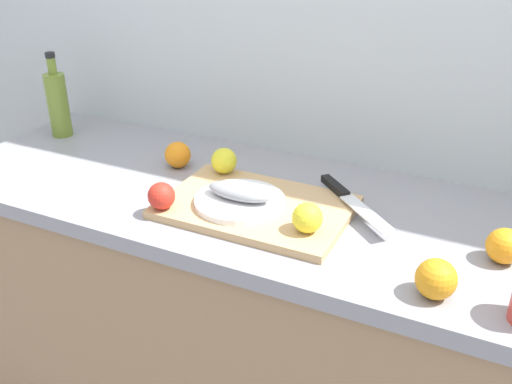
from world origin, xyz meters
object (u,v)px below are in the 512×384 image
object	(u,v)px
chef_knife	(346,196)
olive_oil_bottle	(58,103)
white_plate	(240,201)
fish_fillet	(240,192)
orange_0	(436,279)
lemon_0	(307,218)
cutting_board	(256,207)

from	to	relation	value
chef_knife	olive_oil_bottle	distance (m)	0.96
white_plate	olive_oil_bottle	xyz separation A→B (m)	(-0.74, 0.20, 0.08)
fish_fillet	orange_0	size ratio (longest dim) A/B	2.07
white_plate	lemon_0	bearing A→B (deg)	-14.17
fish_fillet	lemon_0	world-z (taller)	lemon_0
white_plate	fish_fillet	distance (m)	0.03
orange_0	chef_knife	bearing A→B (deg)	134.03
fish_fillet	lemon_0	size ratio (longest dim) A/B	2.41
lemon_0	olive_oil_bottle	bearing A→B (deg)	164.94
chef_knife	cutting_board	bearing A→B (deg)	-105.93
chef_knife	orange_0	size ratio (longest dim) A/B	3.01
cutting_board	olive_oil_bottle	bearing A→B (deg)	166.74
lemon_0	orange_0	xyz separation A→B (m)	(0.29, -0.09, -0.01)
cutting_board	orange_0	xyz separation A→B (m)	(0.44, -0.15, 0.03)
white_plate	olive_oil_bottle	size ratio (longest dim) A/B	0.82
white_plate	orange_0	size ratio (longest dim) A/B	2.76
olive_oil_bottle	orange_0	distance (m)	1.26
olive_oil_bottle	orange_0	size ratio (longest dim) A/B	3.37
fish_fillet	lemon_0	bearing A→B (deg)	-14.17
olive_oil_bottle	orange_0	bearing A→B (deg)	-15.42
chef_knife	lemon_0	xyz separation A→B (m)	(-0.03, -0.18, 0.02)
chef_knife	lemon_0	bearing A→B (deg)	-56.72
cutting_board	lemon_0	xyz separation A→B (m)	(0.16, -0.07, 0.04)
olive_oil_bottle	lemon_0	bearing A→B (deg)	-15.06
cutting_board	white_plate	xyz separation A→B (m)	(-0.03, -0.02, 0.02)
chef_knife	fish_fillet	bearing A→B (deg)	-106.03
cutting_board	orange_0	distance (m)	0.47
orange_0	fish_fillet	bearing A→B (deg)	164.37
cutting_board	white_plate	size ratio (longest dim) A/B	2.05
fish_fillet	olive_oil_bottle	distance (m)	0.76
white_plate	olive_oil_bottle	world-z (taller)	olive_oil_bottle
fish_fillet	olive_oil_bottle	xyz separation A→B (m)	(-0.74, 0.20, 0.05)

